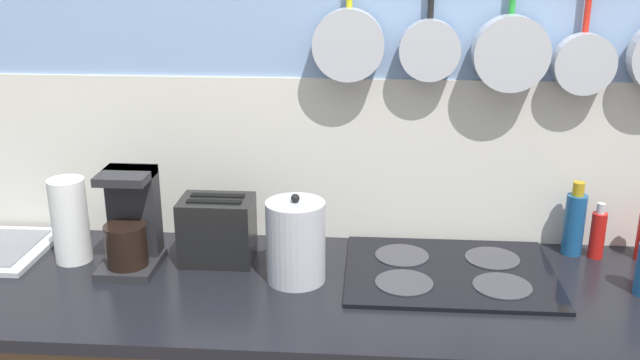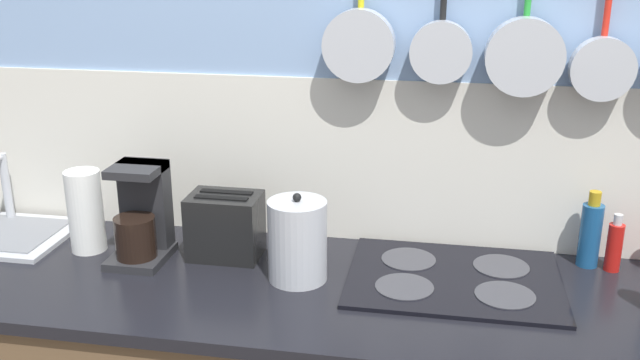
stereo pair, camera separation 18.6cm
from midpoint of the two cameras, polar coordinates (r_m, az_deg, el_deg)
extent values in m
cube|color=#84A3CC|center=(2.18, 5.29, 5.18)|extent=(7.20, 0.06, 2.60)
cube|color=silver|center=(2.21, 5.19, 1.60)|extent=(7.20, 0.07, 0.51)
cylinder|color=#B7BABF|center=(2.06, -0.34, 10.74)|extent=(0.20, 0.06, 0.20)
cylinder|color=#B7BABF|center=(2.06, 6.18, 10.26)|extent=(0.17, 0.05, 0.17)
cylinder|color=#B7BABF|center=(2.07, 12.52, 9.84)|extent=(0.21, 0.07, 0.21)
cylinder|color=red|center=(2.13, 18.34, 13.36)|extent=(0.02, 0.02, 0.16)
cylinder|color=#B7BABF|center=(2.13, 18.03, 8.80)|extent=(0.17, 0.05, 0.17)
cube|color=black|center=(1.97, 5.07, -9.22)|extent=(3.35, 0.67, 0.03)
cylinder|color=white|center=(2.23, -21.66, -3.08)|extent=(0.11, 0.11, 0.25)
cube|color=#262628|center=(2.16, -17.28, -6.54)|extent=(0.16, 0.20, 0.02)
cube|color=#262628|center=(2.17, -17.03, -2.66)|extent=(0.14, 0.07, 0.29)
cylinder|color=black|center=(2.11, -17.71, -5.03)|extent=(0.12, 0.12, 0.12)
cube|color=#262628|center=(2.09, -17.79, 0.29)|extent=(0.14, 0.15, 0.02)
cube|color=black|center=(2.12, -10.71, -4.00)|extent=(0.21, 0.15, 0.19)
cube|color=black|center=(2.06, -11.06, -1.75)|extent=(0.16, 0.03, 0.00)
cube|color=black|center=(2.11, -10.70, -1.26)|extent=(0.16, 0.03, 0.00)
cube|color=black|center=(2.14, -13.71, -2.91)|extent=(0.02, 0.02, 0.02)
cylinder|color=#B7BABF|center=(1.97, -4.67, -4.99)|extent=(0.16, 0.16, 0.23)
sphere|color=black|center=(1.92, -4.77, -1.51)|extent=(0.02, 0.02, 0.02)
cube|color=black|center=(2.06, 7.79, -7.38)|extent=(0.59, 0.44, 0.01)
cylinder|color=#38383D|center=(1.97, 4.05, -8.25)|extent=(0.16, 0.16, 0.00)
cylinder|color=#38383D|center=(1.99, 11.80, -8.36)|extent=(0.16, 0.16, 0.00)
cylinder|color=#38383D|center=(2.13, 4.09, -6.08)|extent=(0.16, 0.16, 0.00)
cylinder|color=#38383D|center=(2.14, 11.23, -6.20)|extent=(0.16, 0.16, 0.00)
cylinder|color=navy|center=(2.23, 17.46, -3.48)|extent=(0.06, 0.06, 0.19)
cylinder|color=#B28C19|center=(2.19, 17.75, -0.72)|extent=(0.03, 0.03, 0.04)
cylinder|color=red|center=(2.24, 19.14, -4.25)|extent=(0.04, 0.04, 0.14)
cylinder|color=beige|center=(2.21, 19.37, -2.20)|extent=(0.02, 0.02, 0.03)
camera|label=1|loc=(0.09, -92.86, -0.97)|focal=40.00mm
camera|label=2|loc=(0.09, 87.14, 0.97)|focal=40.00mm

